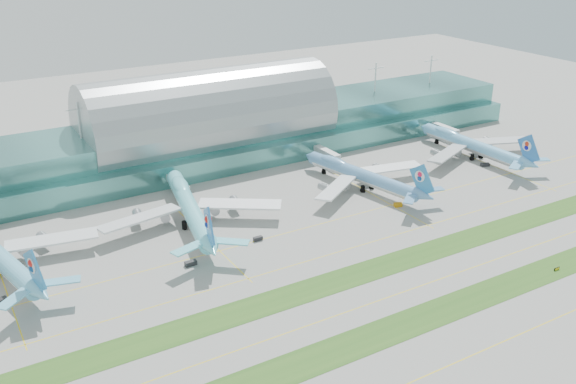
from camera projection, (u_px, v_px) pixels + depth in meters
ground at (373, 273)px, 211.24m from camera, size 700.00×700.00×0.00m
terminal at (210, 130)px, 307.59m from camera, size 340.00×69.10×36.00m
grass_strip_near at (431, 315)px, 189.07m from camera, size 420.00×12.00×0.08m
grass_strip_far at (369, 271)px, 212.81m from camera, size 420.00×12.00×0.08m
taxiline_a at (482, 351)px, 173.25m from camera, size 420.00×0.35×0.01m
taxiline_b at (400, 293)px, 200.16m from camera, size 420.00×0.35×0.01m
taxiline_c at (342, 251)px, 225.49m from camera, size 420.00×0.35×0.01m
taxiline_d at (308, 227)px, 242.90m from camera, size 420.00×0.35×0.01m
airliner_b at (190, 207)px, 243.82m from camera, size 69.39×79.79×22.11m
airliner_c at (360, 174)px, 276.36m from camera, size 62.68×72.06×19.96m
airliner_d at (471, 144)px, 312.70m from camera, size 66.20×75.03×20.67m
gse_b at (1, 301)px, 194.61m from camera, size 3.99×2.84×1.56m
gse_c at (191, 263)px, 215.82m from camera, size 4.05×1.87×1.60m
gse_d at (258, 239)px, 232.55m from camera, size 3.38×1.52×1.51m
gse_e at (398, 205)px, 260.04m from camera, size 3.59×2.70×1.56m
gse_f at (421, 188)px, 275.97m from camera, size 3.17×2.10×1.50m
gse_g at (485, 165)px, 302.48m from camera, size 4.43×3.02×1.52m
gse_h at (515, 157)px, 311.69m from camera, size 4.08×2.02×1.66m
taxiway_sign_east at (557, 269)px, 212.97m from camera, size 2.44×0.34×1.03m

